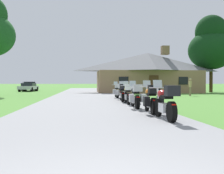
{
  "coord_description": "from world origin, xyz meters",
  "views": [
    {
      "loc": [
        -0.34,
        -2.51,
        1.26
      ],
      "look_at": [
        1.4,
        14.43,
        0.99
      ],
      "focal_mm": 43.85,
      "sensor_mm": 36.0,
      "label": 1
    }
  ],
  "objects_px": {
    "motorcycle_orange_second_in_row": "(151,99)",
    "parked_navy_suv_far_left": "(29,86)",
    "motorcycle_yellow_fourth_in_row": "(128,94)",
    "motorcycle_black_sixth_in_row": "(121,92)",
    "motorcycle_red_nearest_to_camera": "(166,103)",
    "bystander_tan_shirt_near_lodge": "(190,86)",
    "motorcycle_black_third_in_row": "(136,97)",
    "parked_silver_sedan_far_left": "(29,87)",
    "motorcycle_red_fifth_in_row": "(122,93)",
    "motorcycle_green_farthest_in_row": "(117,91)",
    "tree_right_of_lodge": "(211,45)"
  },
  "relations": [
    {
      "from": "motorcycle_orange_second_in_row",
      "to": "parked_navy_suv_far_left",
      "type": "xyz_separation_m",
      "value": [
        -11.12,
        32.67,
        0.17
      ]
    },
    {
      "from": "motorcycle_yellow_fourth_in_row",
      "to": "motorcycle_black_sixth_in_row",
      "type": "distance_m",
      "value": 4.21
    },
    {
      "from": "motorcycle_red_nearest_to_camera",
      "to": "motorcycle_yellow_fourth_in_row",
      "type": "xyz_separation_m",
      "value": [
        -0.17,
        6.69,
        0.0
      ]
    },
    {
      "from": "motorcycle_red_nearest_to_camera",
      "to": "parked_navy_suv_far_left",
      "type": "height_order",
      "value": "parked_navy_suv_far_left"
    },
    {
      "from": "motorcycle_orange_second_in_row",
      "to": "bystander_tan_shirt_near_lodge",
      "type": "xyz_separation_m",
      "value": [
        7.4,
        14.53,
        0.34
      ]
    },
    {
      "from": "motorcycle_red_nearest_to_camera",
      "to": "motorcycle_black_third_in_row",
      "type": "relative_size",
      "value": 1.0
    },
    {
      "from": "motorcycle_black_third_in_row",
      "to": "parked_silver_sedan_far_left",
      "type": "xyz_separation_m",
      "value": [
        -10.31,
        27.35,
        0.03
      ]
    },
    {
      "from": "motorcycle_red_fifth_in_row",
      "to": "motorcycle_black_third_in_row",
      "type": "bearing_deg",
      "value": -85.54
    },
    {
      "from": "motorcycle_red_nearest_to_camera",
      "to": "motorcycle_black_sixth_in_row",
      "type": "xyz_separation_m",
      "value": [
        0.04,
        10.9,
        -0.01
      ]
    },
    {
      "from": "motorcycle_red_fifth_in_row",
      "to": "bystander_tan_shirt_near_lodge",
      "type": "distance_m",
      "value": 10.93
    },
    {
      "from": "motorcycle_red_nearest_to_camera",
      "to": "parked_silver_sedan_far_left",
      "type": "xyz_separation_m",
      "value": [
        -10.51,
        31.43,
        0.02
      ]
    },
    {
      "from": "motorcycle_yellow_fourth_in_row",
      "to": "parked_navy_suv_far_left",
      "type": "xyz_separation_m",
      "value": [
        -10.95,
        27.86,
        0.16
      ]
    },
    {
      "from": "motorcycle_black_sixth_in_row",
      "to": "bystander_tan_shirt_near_lodge",
      "type": "xyz_separation_m",
      "value": [
        7.36,
        5.52,
        0.34
      ]
    },
    {
      "from": "motorcycle_orange_second_in_row",
      "to": "motorcycle_green_farthest_in_row",
      "type": "bearing_deg",
      "value": 93.37
    },
    {
      "from": "motorcycle_orange_second_in_row",
      "to": "motorcycle_red_nearest_to_camera",
      "type": "bearing_deg",
      "value": -86.52
    },
    {
      "from": "motorcycle_green_farthest_in_row",
      "to": "parked_silver_sedan_far_left",
      "type": "height_order",
      "value": "motorcycle_green_farthest_in_row"
    },
    {
      "from": "motorcycle_green_farthest_in_row",
      "to": "parked_silver_sedan_far_left",
      "type": "xyz_separation_m",
      "value": [
        -10.5,
        18.45,
        0.03
      ]
    },
    {
      "from": "motorcycle_red_nearest_to_camera",
      "to": "motorcycle_yellow_fourth_in_row",
      "type": "bearing_deg",
      "value": 90.71
    },
    {
      "from": "motorcycle_yellow_fourth_in_row",
      "to": "motorcycle_green_farthest_in_row",
      "type": "height_order",
      "value": "same"
    },
    {
      "from": "motorcycle_orange_second_in_row",
      "to": "motorcycle_red_fifth_in_row",
      "type": "height_order",
      "value": "same"
    },
    {
      "from": "tree_right_of_lodge",
      "to": "parked_silver_sedan_far_left",
      "type": "distance_m",
      "value": 25.74
    },
    {
      "from": "motorcycle_yellow_fourth_in_row",
      "to": "tree_right_of_lodge",
      "type": "xyz_separation_m",
      "value": [
        14.14,
        19.07,
        5.58
      ]
    },
    {
      "from": "motorcycle_yellow_fourth_in_row",
      "to": "motorcycle_green_farthest_in_row",
      "type": "xyz_separation_m",
      "value": [
        0.16,
        6.29,
        -0.01
      ]
    },
    {
      "from": "motorcycle_green_farthest_in_row",
      "to": "bystander_tan_shirt_near_lodge",
      "type": "xyz_separation_m",
      "value": [
        7.41,
        3.43,
        0.34
      ]
    },
    {
      "from": "motorcycle_black_third_in_row",
      "to": "parked_silver_sedan_far_left",
      "type": "relative_size",
      "value": 0.48
    },
    {
      "from": "motorcycle_orange_second_in_row",
      "to": "motorcycle_red_fifth_in_row",
      "type": "distance_m",
      "value": 6.68
    },
    {
      "from": "motorcycle_orange_second_in_row",
      "to": "motorcycle_black_third_in_row",
      "type": "bearing_deg",
      "value": 98.41
    },
    {
      "from": "bystander_tan_shirt_near_lodge",
      "to": "motorcycle_green_farthest_in_row",
      "type": "bearing_deg",
      "value": 127.84
    },
    {
      "from": "motorcycle_red_fifth_in_row",
      "to": "motorcycle_black_sixth_in_row",
      "type": "bearing_deg",
      "value": 88.68
    },
    {
      "from": "parked_navy_suv_far_left",
      "to": "bystander_tan_shirt_near_lodge",
      "type": "bearing_deg",
      "value": -60.6
    },
    {
      "from": "motorcycle_black_third_in_row",
      "to": "motorcycle_black_sixth_in_row",
      "type": "bearing_deg",
      "value": 89.85
    },
    {
      "from": "motorcycle_black_third_in_row",
      "to": "motorcycle_black_sixth_in_row",
      "type": "height_order",
      "value": "same"
    },
    {
      "from": "motorcycle_red_fifth_in_row",
      "to": "parked_navy_suv_far_left",
      "type": "height_order",
      "value": "parked_navy_suv_far_left"
    },
    {
      "from": "motorcycle_yellow_fourth_in_row",
      "to": "motorcycle_black_third_in_row",
      "type": "bearing_deg",
      "value": -87.63
    },
    {
      "from": "motorcycle_black_third_in_row",
      "to": "motorcycle_black_sixth_in_row",
      "type": "relative_size",
      "value": 1.0
    },
    {
      "from": "motorcycle_orange_second_in_row",
      "to": "tree_right_of_lodge",
      "type": "height_order",
      "value": "tree_right_of_lodge"
    },
    {
      "from": "motorcycle_yellow_fourth_in_row",
      "to": "parked_silver_sedan_far_left",
      "type": "distance_m",
      "value": 26.81
    },
    {
      "from": "motorcycle_black_third_in_row",
      "to": "motorcycle_yellow_fourth_in_row",
      "type": "bearing_deg",
      "value": 91.22
    },
    {
      "from": "motorcycle_black_third_in_row",
      "to": "motorcycle_green_farthest_in_row",
      "type": "height_order",
      "value": "same"
    },
    {
      "from": "motorcycle_red_nearest_to_camera",
      "to": "tree_right_of_lodge",
      "type": "relative_size",
      "value": 0.21
    },
    {
      "from": "motorcycle_red_nearest_to_camera",
      "to": "tree_right_of_lodge",
      "type": "bearing_deg",
      "value": 60.77
    },
    {
      "from": "motorcycle_red_nearest_to_camera",
      "to": "motorcycle_black_third_in_row",
      "type": "xyz_separation_m",
      "value": [
        -0.2,
        4.08,
        -0.01
      ]
    },
    {
      "from": "parked_silver_sedan_far_left",
      "to": "motorcycle_green_farthest_in_row",
      "type": "bearing_deg",
      "value": -54.07
    },
    {
      "from": "tree_right_of_lodge",
      "to": "parked_silver_sedan_far_left",
      "type": "height_order",
      "value": "tree_right_of_lodge"
    },
    {
      "from": "motorcycle_green_farthest_in_row",
      "to": "bystander_tan_shirt_near_lodge",
      "type": "distance_m",
      "value": 8.17
    },
    {
      "from": "motorcycle_green_farthest_in_row",
      "to": "motorcycle_yellow_fourth_in_row",
      "type": "bearing_deg",
      "value": -90.7
    },
    {
      "from": "motorcycle_black_sixth_in_row",
      "to": "motorcycle_green_farthest_in_row",
      "type": "height_order",
      "value": "same"
    },
    {
      "from": "bystander_tan_shirt_near_lodge",
      "to": "motorcycle_yellow_fourth_in_row",
      "type": "bearing_deg",
      "value": 155.1
    },
    {
      "from": "bystander_tan_shirt_near_lodge",
      "to": "parked_silver_sedan_far_left",
      "type": "xyz_separation_m",
      "value": [
        -17.91,
        15.02,
        -0.31
      ]
    },
    {
      "from": "tree_right_of_lodge",
      "to": "parked_navy_suv_far_left",
      "type": "height_order",
      "value": "tree_right_of_lodge"
    }
  ]
}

